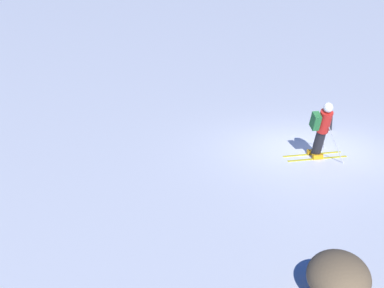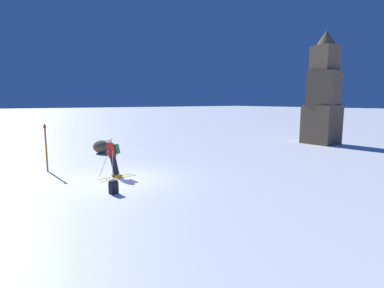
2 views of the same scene
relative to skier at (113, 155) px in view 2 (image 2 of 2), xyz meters
The scene contains 6 objects.
ground_plane 1.29m from the skier, ahead, with size 300.00×300.00×0.00m, color white.
skier is the anchor object (origin of this frame).
rock_pillar 17.74m from the skier, 91.68° to the left, with size 2.46×2.16×8.83m.
spare_backpack 2.88m from the skier, 20.63° to the right, with size 0.27×0.33×0.50m.
exposed_boulder_0 6.61m from the skier, 165.95° to the left, with size 1.29×1.09×0.84m, color brown.
trail_marker 3.59m from the skier, 139.57° to the right, with size 0.13×0.13×2.33m.
Camera 2 is at (12.22, -4.83, 3.41)m, focal length 28.00 mm.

